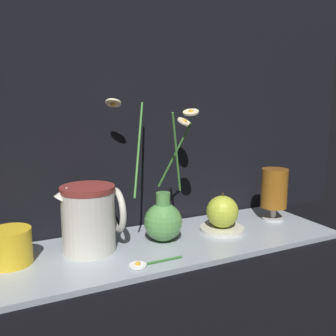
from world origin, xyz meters
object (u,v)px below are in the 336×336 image
vase_with_flowers (163,217)px  tea_glass (274,190)px  ceramic_pitcher (90,216)px  yellow_mug (9,247)px  orange_fruit (222,212)px

vase_with_flowers → tea_glass: vase_with_flowers is taller
vase_with_flowers → ceramic_pitcher: size_ratio=2.11×
ceramic_pitcher → tea_glass: size_ratio=1.10×
yellow_mug → ceramic_pitcher: size_ratio=0.60×
tea_glass → vase_with_flowers: bearing=-178.6°
yellow_mug → ceramic_pitcher: ceramic_pitcher is taller
tea_glass → orange_fruit: size_ratio=1.61×
yellow_mug → orange_fruit: bearing=-2.7°
ceramic_pitcher → orange_fruit: (0.33, -0.02, -0.03)m
yellow_mug → tea_glass: bearing=-0.8°
orange_fruit → tea_glass: bearing=4.6°
yellow_mug → vase_with_flowers: bearing=-3.0°
tea_glass → orange_fruit: 0.18m
yellow_mug → tea_glass: tea_glass is taller
orange_fruit → yellow_mug: bearing=177.3°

